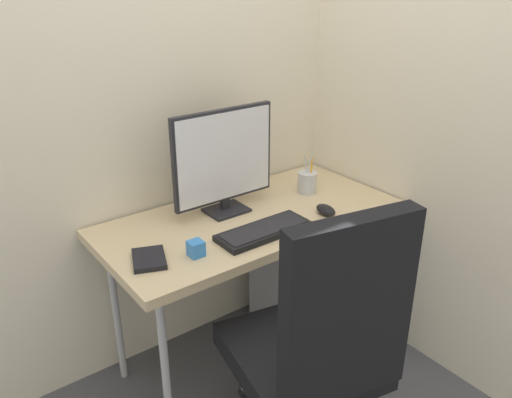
# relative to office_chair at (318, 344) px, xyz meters

# --- Properties ---
(ground_plane) EXTENTS (8.00, 8.00, 0.00)m
(ground_plane) POSITION_rel_office_chair_xyz_m (0.18, 0.61, -0.54)
(ground_plane) COLOR #4C4C51
(wall_back) EXTENTS (2.56, 0.04, 2.80)m
(wall_back) POSITION_rel_office_chair_xyz_m (0.18, 0.94, 0.86)
(wall_back) COLOR beige
(wall_back) RESTS_ON ground_plane
(wall_side_right) EXTENTS (0.04, 1.91, 2.80)m
(wall_side_right) POSITION_rel_office_chair_xyz_m (0.84, 0.42, 0.86)
(wall_side_right) COLOR beige
(wall_side_right) RESTS_ON ground_plane
(desk) EXTENTS (1.26, 0.61, 0.72)m
(desk) POSITION_rel_office_chair_xyz_m (0.18, 0.61, 0.14)
(desk) COLOR #D1B78C
(desk) RESTS_ON ground_plane
(office_chair) EXTENTS (0.62, 0.64, 1.06)m
(office_chair) POSITION_rel_office_chair_xyz_m (0.00, 0.00, 0.00)
(office_chair) COLOR black
(office_chair) RESTS_ON ground_plane
(filing_cabinet) EXTENTS (0.38, 0.56, 0.63)m
(filing_cabinet) POSITION_rel_office_chair_xyz_m (0.53, 0.56, -0.22)
(filing_cabinet) COLOR #9EA0A5
(filing_cabinet) RESTS_ON ground_plane
(monitor) EXTENTS (0.47, 0.14, 0.44)m
(monitor) POSITION_rel_office_chair_xyz_m (0.12, 0.71, 0.42)
(monitor) COLOR black
(monitor) RESTS_ON desk
(keyboard) EXTENTS (0.38, 0.15, 0.03)m
(keyboard) POSITION_rel_office_chair_xyz_m (0.12, 0.45, 0.20)
(keyboard) COLOR black
(keyboard) RESTS_ON desk
(mouse) EXTENTS (0.07, 0.11, 0.04)m
(mouse) POSITION_rel_office_chair_xyz_m (0.43, 0.43, 0.20)
(mouse) COLOR black
(mouse) RESTS_ON desk
(pen_holder) EXTENTS (0.09, 0.09, 0.18)m
(pen_holder) POSITION_rel_office_chair_xyz_m (0.53, 0.65, 0.23)
(pen_holder) COLOR silver
(pen_holder) RESTS_ON desk
(notebook) EXTENTS (0.16, 0.18, 0.02)m
(notebook) POSITION_rel_office_chair_xyz_m (-0.33, 0.53, 0.19)
(notebook) COLOR black
(notebook) RESTS_ON desk
(desk_clamp_accessory) EXTENTS (0.05, 0.05, 0.06)m
(desk_clamp_accessory) POSITION_rel_office_chair_xyz_m (-0.18, 0.46, 0.21)
(desk_clamp_accessory) COLOR #337FD8
(desk_clamp_accessory) RESTS_ON desk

